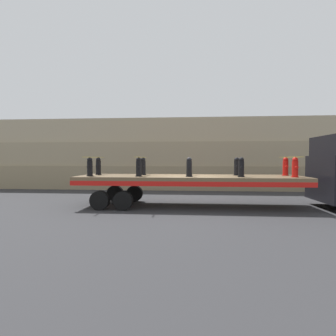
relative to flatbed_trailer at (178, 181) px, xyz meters
The scene contains 16 objects.
ground_plane 1.26m from the flatbed_trailer, ahead, with size 120.00×120.00×0.00m, color #2D2D30.
rock_cliff 7.52m from the flatbed_trailer, 86.00° to the left, with size 60.00×3.30×4.97m.
flatbed_trailer is the anchor object (origin of this frame).
fire_hydrant_black_near_0 3.96m from the flatbed_trailer, behind, with size 0.30×0.45×0.83m.
fire_hydrant_black_far_0 3.96m from the flatbed_trailer, behind, with size 0.30×0.45×0.83m.
fire_hydrant_black_near_1 1.88m from the flatbed_trailer, 162.03° to the right, with size 0.30×0.45×0.83m.
fire_hydrant_black_far_1 1.88m from the flatbed_trailer, 162.03° to the left, with size 0.30×0.45×0.83m.
fire_hydrant_black_near_2 0.98m from the flatbed_trailer, 46.52° to the right, with size 0.30×0.45×0.83m.
fire_hydrant_black_far_2 0.98m from the flatbed_trailer, 46.52° to the left, with size 0.30×0.45×0.83m.
fire_hydrant_black_near_3 2.84m from the flatbed_trailer, 11.35° to the right, with size 0.30×0.45×0.83m.
fire_hydrant_black_far_3 2.84m from the flatbed_trailer, 11.35° to the left, with size 0.30×0.45×0.83m.
fire_hydrant_red_near_4 4.97m from the flatbed_trailer, ahead, with size 0.30×0.45×0.83m.
fire_hydrant_red_far_4 4.97m from the flatbed_trailer, ahead, with size 0.30×0.45×0.83m.
cargo_strap_rear 4.02m from the flatbed_trailer, behind, with size 0.05×2.67×0.01m.
cargo_strap_middle 1.99m from the flatbed_trailer, behind, with size 0.05×2.67×0.01m.
cargo_strap_front 5.02m from the flatbed_trailer, ahead, with size 0.05×2.67×0.01m.
Camera 1 is at (0.02, -11.80, 2.15)m, focal length 28.00 mm.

